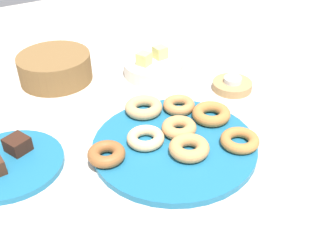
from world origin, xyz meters
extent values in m
plane|color=beige|center=(0.00, 0.00, 0.00)|extent=(2.40, 2.40, 0.00)
cylinder|color=#1E6B93|center=(0.00, 0.00, 0.01)|extent=(0.38, 0.38, 0.02)
torus|color=tan|center=(0.03, 0.03, 0.03)|extent=(0.10, 0.10, 0.03)
torus|color=#EABC84|center=(-0.06, 0.04, 0.03)|extent=(0.10, 0.10, 0.03)
torus|color=tan|center=(0.00, 0.15, 0.03)|extent=(0.13, 0.13, 0.03)
torus|color=#995B2D|center=(-0.16, 0.03, 0.03)|extent=(0.12, 0.12, 0.03)
torus|color=#C6844C|center=(0.08, 0.12, 0.03)|extent=(0.11, 0.11, 0.03)
torus|color=#BC7A3D|center=(0.12, -0.08, 0.03)|extent=(0.13, 0.13, 0.02)
torus|color=#BC7A3D|center=(0.13, 0.04, 0.03)|extent=(0.12, 0.12, 0.03)
torus|color=tan|center=(0.01, -0.05, 0.03)|extent=(0.13, 0.13, 0.03)
cylinder|color=#1E6B93|center=(-0.35, 0.13, 0.01)|extent=(0.24, 0.24, 0.01)
cube|color=#381E14|center=(-0.32, 0.16, 0.03)|extent=(0.06, 0.06, 0.03)
cylinder|color=tan|center=(0.29, 0.15, 0.01)|extent=(0.11, 0.11, 0.02)
cylinder|color=silver|center=(0.29, 0.15, 0.03)|extent=(0.05, 0.05, 0.02)
cylinder|color=brown|center=(-0.13, 0.46, 0.04)|extent=(0.29, 0.29, 0.08)
cylinder|color=silver|center=(0.14, 0.34, 0.02)|extent=(0.18, 0.18, 0.04)
cube|color=#DBD67A|center=(0.10, 0.34, 0.06)|extent=(0.05, 0.05, 0.04)
cube|color=#DBD67A|center=(0.17, 0.36, 0.06)|extent=(0.04, 0.04, 0.04)
camera|label=1|loc=(-0.39, -0.63, 0.60)|focal=43.42mm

